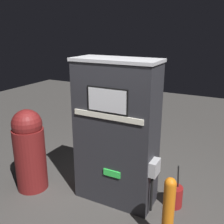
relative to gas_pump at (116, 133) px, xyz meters
The scene contains 5 objects.
ground_plane 1.02m from the gas_pump, 90.58° to the right, with size 14.00×14.00×0.00m, color #423F3D.
gas_pump is the anchor object (origin of this frame).
safety_bollard 1.18m from the gas_pump, 31.23° to the right, with size 0.13×0.13×0.87m.
trash_bin 1.34m from the gas_pump, 164.01° to the right, with size 0.46×0.46×1.24m.
squeegee_bucket 1.17m from the gas_pump, 14.49° to the left, with size 0.23×0.23×0.64m.
Camera 1 is at (1.45, -2.65, 2.31)m, focal length 42.00 mm.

